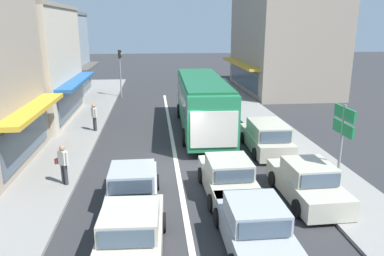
# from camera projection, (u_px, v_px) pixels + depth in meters

# --- Properties ---
(ground_plane) EXTENTS (140.00, 140.00, 0.00)m
(ground_plane) POSITION_uv_depth(u_px,v_px,m) (177.00, 166.00, 17.27)
(ground_plane) COLOR #2D2D30
(lane_centre_line) EXTENTS (0.20, 28.00, 0.01)m
(lane_centre_line) POSITION_uv_depth(u_px,v_px,m) (172.00, 140.00, 21.10)
(lane_centre_line) COLOR silver
(lane_centre_line) RESTS_ON ground
(sidewalk_left) EXTENTS (5.20, 44.00, 0.14)m
(sidewalk_left) POSITION_uv_depth(u_px,v_px,m) (57.00, 133.00, 22.32)
(sidewalk_left) COLOR gray
(sidewalk_left) RESTS_ON ground
(kerb_right) EXTENTS (2.80, 44.00, 0.12)m
(kerb_right) POSITION_uv_depth(u_px,v_px,m) (269.00, 127.00, 23.62)
(kerb_right) COLOR gray
(kerb_right) RESTS_ON ground
(shopfront_mid_block) EXTENTS (8.47, 9.16, 7.55)m
(shopfront_mid_block) POSITION_uv_depth(u_px,v_px,m) (10.00, 65.00, 24.08)
(shopfront_mid_block) COLOR beige
(shopfront_mid_block) RESTS_ON ground
(shopfront_far_end) EXTENTS (7.12, 8.03, 7.36)m
(shopfront_far_end) POSITION_uv_depth(u_px,v_px,m) (47.00, 56.00, 32.59)
(shopfront_far_end) COLOR #84939E
(shopfront_far_end) RESTS_ON ground
(building_right_far) EXTENTS (8.52, 13.02, 9.95)m
(building_right_far) POSITION_uv_depth(u_px,v_px,m) (283.00, 39.00, 35.82)
(building_right_far) COLOR gray
(building_right_far) RESTS_ON ground
(city_bus) EXTENTS (2.94, 10.91, 3.23)m
(city_bus) POSITION_uv_depth(u_px,v_px,m) (202.00, 100.00, 22.63)
(city_bus) COLOR #237A4C
(city_bus) RESTS_ON ground
(sedan_adjacent_lane_lead) EXTENTS (1.91, 4.20, 1.47)m
(sedan_adjacent_lane_lead) POSITION_uv_depth(u_px,v_px,m) (254.00, 227.00, 10.80)
(sedan_adjacent_lane_lead) COLOR #9EA3A8
(sedan_adjacent_lane_lead) RESTS_ON ground
(sedan_behind_bus_mid) EXTENTS (1.95, 4.23, 1.47)m
(sedan_behind_bus_mid) POSITION_uv_depth(u_px,v_px,m) (228.00, 178.00, 14.22)
(sedan_behind_bus_mid) COLOR #B7B29E
(sedan_behind_bus_mid) RESTS_ON ground
(sedan_queue_far_back) EXTENTS (1.90, 4.20, 1.47)m
(sedan_queue_far_back) POSITION_uv_depth(u_px,v_px,m) (133.00, 189.00, 13.34)
(sedan_queue_far_back) COLOR #9EA3A8
(sedan_queue_far_back) RESTS_ON ground
(sedan_queue_gap_filler) EXTENTS (2.04, 4.27, 1.47)m
(sedan_queue_gap_filler) POSITION_uv_depth(u_px,v_px,m) (131.00, 235.00, 10.39)
(sedan_queue_gap_filler) COLOR #B7B29E
(sedan_queue_gap_filler) RESTS_ON ground
(parked_sedan_kerb_front) EXTENTS (1.97, 4.24, 1.47)m
(parked_sedan_kerb_front) POSITION_uv_depth(u_px,v_px,m) (307.00, 183.00, 13.83)
(parked_sedan_kerb_front) COLOR #B7B29E
(parked_sedan_kerb_front) RESTS_ON ground
(parked_wagon_kerb_second) EXTENTS (2.01, 4.53, 1.58)m
(parked_wagon_kerb_second) POSITION_uv_depth(u_px,v_px,m) (266.00, 137.00, 19.11)
(parked_wagon_kerb_second) COLOR #B7B29E
(parked_wagon_kerb_second) RESTS_ON ground
(traffic_light_downstreet) EXTENTS (0.33, 0.24, 4.20)m
(traffic_light_downstreet) POSITION_uv_depth(u_px,v_px,m) (120.00, 65.00, 32.66)
(traffic_light_downstreet) COLOR gray
(traffic_light_downstreet) RESTS_ON ground
(directional_road_sign) EXTENTS (0.10, 1.40, 3.60)m
(directional_road_sign) POSITION_uv_depth(u_px,v_px,m) (343.00, 130.00, 13.30)
(directional_road_sign) COLOR gray
(directional_road_sign) RESTS_ON ground
(pedestrian_with_handbag_near) EXTENTS (0.60, 0.50, 1.63)m
(pedestrian_with_handbag_near) POSITION_uv_depth(u_px,v_px,m) (63.00, 162.00, 14.74)
(pedestrian_with_handbag_near) COLOR #333338
(pedestrian_with_handbag_near) RESTS_ON sidewalk_left
(pedestrian_browsing_midblock) EXTENTS (0.38, 0.50, 1.63)m
(pedestrian_browsing_midblock) POSITION_uv_depth(u_px,v_px,m) (94.00, 116.00, 22.32)
(pedestrian_browsing_midblock) COLOR #333338
(pedestrian_browsing_midblock) RESTS_ON sidewalk_left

